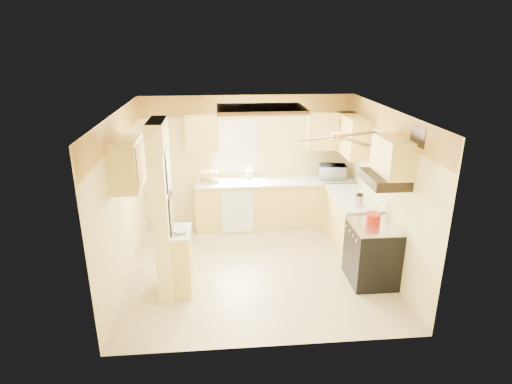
{
  "coord_description": "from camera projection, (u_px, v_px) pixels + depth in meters",
  "views": [
    {
      "loc": [
        -0.57,
        -6.06,
        3.47
      ],
      "look_at": [
        0.01,
        0.35,
        1.16
      ],
      "focal_mm": 30.0,
      "sensor_mm": 36.0,
      "label": 1
    }
  ],
  "objects": [
    {
      "name": "upper_cab_left_wall",
      "position": [
        127.0,
        164.0,
        5.89
      ],
      "size": [
        0.35,
        0.75,
        0.7
      ],
      "primitive_type": "cube",
      "color": "#F3D16D",
      "rests_on": "wall_left"
    },
    {
      "name": "upper_cab_over_stove",
      "position": [
        393.0,
        156.0,
        5.89
      ],
      "size": [
        0.35,
        0.76,
        0.52
      ],
      "primitive_type": "cube",
      "color": "#F3D16D",
      "rests_on": "wall_right"
    },
    {
      "name": "range_hood",
      "position": [
        384.0,
        179.0,
        5.99
      ],
      "size": [
        0.5,
        0.76,
        0.14
      ],
      "primitive_type": "cube",
      "color": "black",
      "rests_on": "upper_cab_over_stove"
    },
    {
      "name": "upper_cab_back_right",
      "position": [
        331.0,
        130.0,
        8.03
      ],
      "size": [
        0.9,
        0.35,
        0.7
      ],
      "primitive_type": "cube",
      "color": "#F3D16D",
      "rests_on": "wall_back"
    },
    {
      "name": "lower_cabinets_right",
      "position": [
        351.0,
        222.0,
        7.46
      ],
      "size": [
        0.6,
        1.4,
        0.9
      ],
      "primitive_type": "cube",
      "color": "#F3D16D",
      "rests_on": "floor"
    },
    {
      "name": "upper_cab_back_left",
      "position": [
        202.0,
        133.0,
        7.82
      ],
      "size": [
        0.6,
        0.35,
        0.7
      ],
      "primitive_type": "cube",
      "color": "#F3D16D",
      "rests_on": "wall_back"
    },
    {
      "name": "ceiling_fan",
      "position": [
        339.0,
        136.0,
        5.56
      ],
      "size": [
        1.15,
        1.15,
        0.26
      ],
      "color": "gold",
      "rests_on": "ceiling"
    },
    {
      "name": "countertop_right",
      "position": [
        352.0,
        197.0,
        7.3
      ],
      "size": [
        0.64,
        1.44,
        0.04
      ],
      "primitive_type": "cube",
      "color": "white",
      "rests_on": "lower_cabinets_right"
    },
    {
      "name": "utensil_crock",
      "position": [
        249.0,
        174.0,
        8.19
      ],
      "size": [
        0.13,
        0.13,
        0.25
      ],
      "color": "white",
      "rests_on": "countertop_back"
    },
    {
      "name": "partition_ledge",
      "position": [
        182.0,
        262.0,
        6.14
      ],
      "size": [
        0.25,
        0.55,
        0.9
      ],
      "primitive_type": "cube",
      "color": "#F3D16D",
      "rests_on": "floor"
    },
    {
      "name": "kettle",
      "position": [
        359.0,
        201.0,
        6.79
      ],
      "size": [
        0.15,
        0.15,
        0.23
      ],
      "color": "silver",
      "rests_on": "countertop_right"
    },
    {
      "name": "wallpaper_border",
      "position": [
        248.0,
        106.0,
        7.89
      ],
      "size": [
        4.0,
        0.02,
        0.4
      ],
      "primitive_type": "cube",
      "color": "#FFC64B",
      "rests_on": "wall_back"
    },
    {
      "name": "poster_nashville",
      "position": [
        171.0,
        214.0,
        5.88
      ],
      "size": [
        0.02,
        0.42,
        0.57
      ],
      "color": "black",
      "rests_on": "partition_column"
    },
    {
      "name": "microwave",
      "position": [
        332.0,
        172.0,
        8.15
      ],
      "size": [
        0.54,
        0.4,
        0.28
      ],
      "primitive_type": "imported",
      "rotation": [
        0.0,
        0.0,
        3.02
      ],
      "color": "white",
      "rests_on": "countertop_back"
    },
    {
      "name": "bowl",
      "position": [
        182.0,
        231.0,
        5.92
      ],
      "size": [
        0.25,
        0.25,
        0.05
      ],
      "primitive_type": "imported",
      "rotation": [
        0.0,
        0.0,
        0.24
      ],
      "color": "white",
      "rests_on": "ledge_top"
    },
    {
      "name": "dishwasher_panel",
      "position": [
        237.0,
        212.0,
        7.95
      ],
      "size": [
        0.58,
        0.02,
        0.8
      ],
      "primitive_type": "cube",
      "color": "white",
      "rests_on": "lower_cabinets_back"
    },
    {
      "name": "wall_right",
      "position": [
        385.0,
        190.0,
        6.65
      ],
      "size": [
        0.0,
        3.8,
        3.8
      ],
      "primitive_type": "plane",
      "rotation": [
        1.57,
        0.0,
        -1.57
      ],
      "color": "#EDDA90",
      "rests_on": "floor"
    },
    {
      "name": "vent_grate",
      "position": [
        418.0,
        136.0,
        5.45
      ],
      "size": [
        0.02,
        0.4,
        0.25
      ],
      "primitive_type": "cube",
      "color": "black",
      "rests_on": "wall_right"
    },
    {
      "name": "partition_column",
      "position": [
        163.0,
        211.0,
        5.85
      ],
      "size": [
        0.2,
        0.7,
        2.5
      ],
      "primitive_type": "cube",
      "color": "#EDDA90",
      "rests_on": "floor"
    },
    {
      "name": "stove",
      "position": [
        372.0,
        253.0,
        6.38
      ],
      "size": [
        0.68,
        0.77,
        0.92
      ],
      "color": "black",
      "rests_on": "floor"
    },
    {
      "name": "upper_cab_right",
      "position": [
        353.0,
        135.0,
        7.61
      ],
      "size": [
        0.35,
        1.0,
        0.7
      ],
      "primitive_type": "cube",
      "color": "#F3D16D",
      "rests_on": "wall_right"
    },
    {
      "name": "countertop_back",
      "position": [
        276.0,
        181.0,
        8.13
      ],
      "size": [
        3.04,
        0.64,
        0.04
      ],
      "primitive_type": "cube",
      "color": "white",
      "rests_on": "lower_cabinets_back"
    },
    {
      "name": "window",
      "position": [
        235.0,
        146.0,
        8.13
      ],
      "size": [
        0.92,
        0.02,
        1.02
      ],
      "color": "white",
      "rests_on": "wall_back"
    },
    {
      "name": "wall_back",
      "position": [
        248.0,
        161.0,
        8.26
      ],
      "size": [
        4.0,
        0.0,
        4.0
      ],
      "primitive_type": "plane",
      "rotation": [
        1.57,
        0.0,
        0.0
      ],
      "color": "#EDDA90",
      "rests_on": "floor"
    },
    {
      "name": "ceiling",
      "position": [
        257.0,
        112.0,
        6.06
      ],
      "size": [
        4.0,
        4.0,
        0.0
      ],
      "primitive_type": "plane",
      "rotation": [
        3.14,
        0.0,
        0.0
      ],
      "color": "white",
      "rests_on": "wall_back"
    },
    {
      "name": "dish_rack",
      "position": [
        209.0,
        178.0,
        8.0
      ],
      "size": [
        0.36,
        0.28,
        0.2
      ],
      "color": "tan",
      "rests_on": "countertop_back"
    },
    {
      "name": "ceiling_light_panel",
      "position": [
        261.0,
        109.0,
        6.55
      ],
      "size": [
        1.35,
        0.95,
        0.06
      ],
      "color": "brown",
      "rests_on": "ceiling"
    },
    {
      "name": "wall_left",
      "position": [
        123.0,
        198.0,
        6.31
      ],
      "size": [
        0.0,
        3.8,
        3.8
      ],
      "primitive_type": "plane",
      "rotation": [
        1.57,
        0.0,
        1.57
      ],
      "color": "#EDDA90",
      "rests_on": "floor"
    },
    {
      "name": "floor",
      "position": [
        257.0,
        267.0,
        6.91
      ],
      "size": [
        4.0,
        4.0,
        0.0
      ],
      "primitive_type": "plane",
      "color": "#C6B289",
      "rests_on": "ground"
    },
    {
      "name": "wall_front",
      "position": [
        273.0,
        253.0,
        4.7
      ],
      "size": [
        4.0,
        0.0,
        4.0
      ],
      "primitive_type": "plane",
      "rotation": [
        -1.57,
        0.0,
        0.0
      ],
      "color": "#EDDA90",
      "rests_on": "floor"
    },
    {
      "name": "lower_cabinets_back",
      "position": [
        275.0,
        204.0,
        8.3
      ],
      "size": [
        3.0,
        0.6,
        0.9
      ],
      "primitive_type": "cube",
      "color": "#F3D16D",
      "rests_on": "floor"
    },
    {
      "name": "ledge_top",
      "position": [
        181.0,
        232.0,
        5.98
      ],
      "size": [
        0.28,
        0.58,
        0.04
      ],
      "primitive_type": "cube",
      "color": "white",
      "rests_on": "partition_ledge"
    },
    {
      "name": "dutch_oven",
      "position": [
        373.0,
        218.0,
        6.26
      ],
      "size": [
        0.23,
        0.23,
        0.15
      ],
      "color": "#A81607",
      "rests_on": "stove"
    },
    {
      "name": "poster_menu",
      "position": [
        168.0,
        169.0,
        5.66
      ],
      "size": [
        0.02,
        0.42,
        0.57
      ],
      "color": "black",
      "rests_on": "partition_column"
    }
  ]
}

